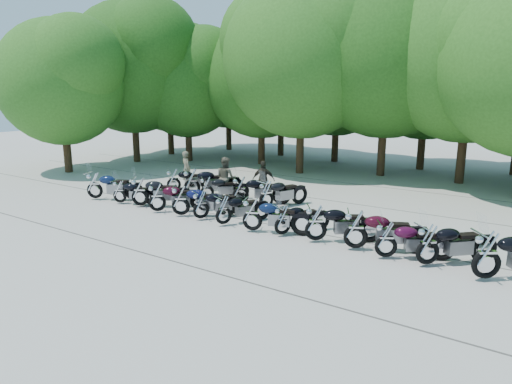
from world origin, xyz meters
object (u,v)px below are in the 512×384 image
Objects in this scene: motorcycle_3 at (157,196)px; motorcycle_9 at (316,222)px; motorcycle_15 at (192,181)px; rider_0 at (186,169)px; rider_2 at (264,180)px; motorcycle_4 at (181,199)px; motorcycle_5 at (201,204)px; motorcycle_17 at (241,189)px; motorcycle_1 at (120,191)px; motorcycle_6 at (223,209)px; motorcycle_13 at (487,253)px; motorcycle_11 at (386,238)px; motorcycle_18 at (266,193)px; motorcycle_0 at (94,184)px; motorcycle_10 at (356,228)px; motorcycle_16 at (207,187)px; motorcycle_2 at (140,190)px; motorcycle_7 at (252,213)px; motorcycle_14 at (174,179)px; motorcycle_8 at (283,219)px; rider_1 at (225,178)px; motorcycle_12 at (428,243)px.

motorcycle_9 is at bearing -131.19° from motorcycle_3.
motorcycle_3 is at bearing 56.80° from motorcycle_9.
motorcycle_15 is 2.50m from rider_0.
motorcycle_4 is at bearing 53.85° from rider_2.
motorcycle_5 is at bearing 159.81° from rider_0.
rider_0 is at bearing 35.97° from motorcycle_17.
motorcycle_1 is 5.51m from motorcycle_6.
motorcycle_6 is at bearing 57.69° from motorcycle_9.
motorcycle_15 is at bearing 39.84° from motorcycle_13.
motorcycle_6 is 5.74m from motorcycle_11.
motorcycle_17 reaches higher than motorcycle_18.
motorcycle_4 reaches higher than motorcycle_3.
motorcycle_0 reaches higher than motorcycle_10.
motorcycle_13 is (9.40, -0.26, 0.12)m from motorcycle_5.
motorcycle_10 reaches higher than motorcycle_18.
motorcycle_3 reaches higher than motorcycle_1.
motorcycle_11 is (11.25, -0.10, 0.04)m from motorcycle_1.
motorcycle_5 is 4.09m from rider_2.
motorcycle_0 is 1.20× the size of motorcycle_1.
motorcycle_16 is (2.59, 2.52, 0.01)m from motorcycle_1.
motorcycle_4 is at bearing -126.14° from motorcycle_2.
motorcycle_0 is 8.25m from motorcycle_7.
motorcycle_1 is at bearing 55.59° from motorcycle_4.
motorcycle_6 is 1.27× the size of rider_2.
motorcycle_3 is 0.98× the size of motorcycle_18.
motorcycle_14 is 4.28m from rider_2.
motorcycle_4 reaches higher than motorcycle_11.
motorcycle_6 is 3.90m from motorcycle_16.
motorcycle_7 is 1.14× the size of motorcycle_8.
motorcycle_8 is at bearing -122.93° from motorcycle_2.
motorcycle_1 is 13.78m from motorcycle_13.
rider_0 reaches higher than rider_2.
motorcycle_6 is 3.48m from motorcycle_9.
motorcycle_13 is at bearing -133.61° from motorcycle_3.
rider_1 reaches higher than motorcycle_17.
motorcycle_8 is 5.29m from rider_2.
motorcycle_8 is 1.22× the size of rider_2.
motorcycle_6 is 0.91× the size of motorcycle_12.
rider_2 is (3.31, 4.02, 0.15)m from motorcycle_2.
motorcycle_16 is at bearing -23.43° from motorcycle_5.
motorcycle_4 is 1.10× the size of motorcycle_5.
motorcycle_15 is 1.09× the size of motorcycle_17.
motorcycle_18 is (-3.44, 2.51, -0.01)m from motorcycle_9.
motorcycle_10 reaches higher than motorcycle_4.
motorcycle_6 is 1.03× the size of motorcycle_16.
motorcycle_11 is at bearing 50.29° from motorcycle_13.
motorcycle_0 is at bearing 81.59° from motorcycle_17.
rider_0 reaches higher than motorcycle_14.
rider_1 reaches higher than motorcycle_15.
motorcycle_10 is 8.06m from motorcycle_16.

